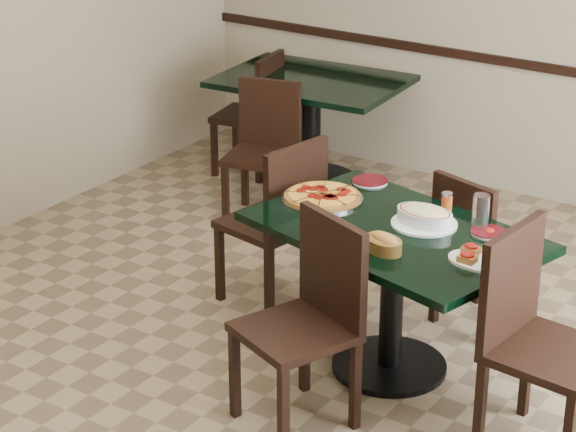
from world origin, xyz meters
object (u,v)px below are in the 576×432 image
Objects in this scene: chair_far at (474,246)px; chair_near at (311,311)px; bruschetta_platter at (484,258)px; bread_basket at (384,243)px; chair_right at (533,329)px; pepperoni_pizza at (322,196)px; back_chair_left at (257,108)px; back_table at (311,110)px; lasagna_casserole at (425,216)px; back_chair_near at (265,143)px; chair_left at (281,215)px; main_table at (393,264)px.

chair_near is (-0.24, -1.16, 0.07)m from chair_far.
chair_near is 0.79m from bruschetta_platter.
bread_basket is at bearing -168.35° from bruschetta_platter.
chair_right is 4.44× the size of bread_basket.
pepperoni_pizza is at bearing 55.28° from chair_far.
chair_near reaches higher than back_chair_left.
bruschetta_platter is (0.36, -0.71, 0.30)m from chair_far.
chair_far reaches higher than pepperoni_pizza.
pepperoni_pizza is at bearing -60.18° from back_table.
chair_near reaches higher than chair_far.
back_table is at bearing 139.40° from lasagna_casserole.
chair_far is 0.89× the size of chair_near.
back_chair_near is at bearing 140.76° from bruschetta_platter.
back_chair_left is at bearing -130.78° from chair_left.
bruschetta_platter is (0.41, -0.23, -0.02)m from lasagna_casserole.
back_chair_left is (-0.47, 0.58, -0.00)m from back_chair_near.
chair_right reaches higher than lasagna_casserole.
back_chair_near reaches higher than back_chair_left.
main_table is 1.48× the size of chair_right.
back_chair_left is at bearing 133.20° from pepperoni_pizza.
back_chair_near is at bearing 157.62° from bread_basket.
back_table is 2.97m from bruschetta_platter.
lasagna_casserole is (0.09, 0.11, 0.23)m from main_table.
back_chair_left is at bearing 114.09° from back_chair_near.
bruschetta_platter is at bearing -47.98° from back_chair_near.
main_table is 0.34m from bread_basket.
main_table is 0.27m from lasagna_casserole.
back_chair_left reaches higher than bruschetta_platter.
chair_left is (-1.61, 0.49, -0.03)m from chair_right.
pepperoni_pizza is 0.66m from bread_basket.
chair_near is 1.10m from chair_left.
lasagna_casserole is (2.19, -1.73, 0.31)m from back_chair_left.
lasagna_casserole is at bearing 64.56° from main_table.
chair_left reaches higher than chair_far.
chair_left is at bearing 157.81° from bruschetta_platter.
back_chair_near is 1.66m from pepperoni_pizza.
chair_left reaches higher than main_table.
back_table is at bearing 79.63° from back_chair_near.
chair_far is (1.82, -1.29, -0.05)m from back_table.
chair_left is at bearing 35.88° from chair_far.
main_table is 1.56× the size of chair_left.
main_table is 1.16× the size of back_table.
chair_near is at bearing 51.51° from chair_left.
bruschetta_platter is (0.60, 0.45, 0.24)m from chair_near.
lasagna_casserole is at bearing -49.45° from back_table.
back_chair_near is (-2.42, 1.49, -0.08)m from chair_right.
lasagna_casserole is at bearing 90.97° from chair_left.
bruschetta_platter is at bearing 133.57° from chair_far.
lasagna_casserole reaches higher than pepperoni_pizza.
back_chair_left is (-2.24, 1.24, 0.01)m from chair_far.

